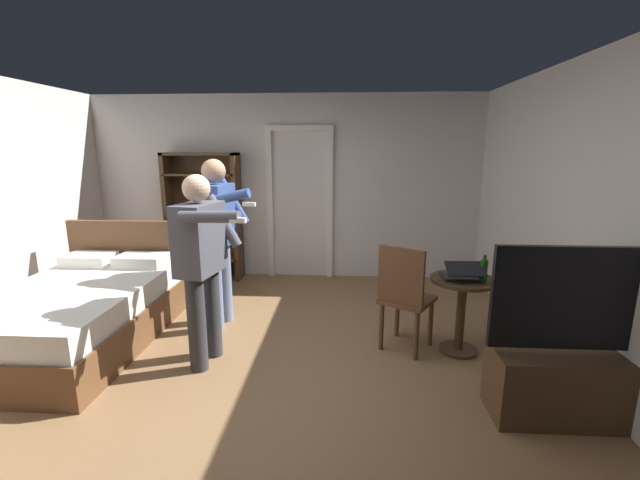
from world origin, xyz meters
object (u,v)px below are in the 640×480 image
Objects in this scene: bed at (82,311)px; side_table at (462,303)px; laptop at (462,274)px; wooden_chair at (404,294)px; person_blue_shirt at (202,257)px; bookshelf at (204,211)px; suitcase_small at (198,273)px; suitcase_dark at (173,279)px; bottle_on_table at (484,270)px; person_striped_shirt at (218,232)px; tv_flatscreen at (573,370)px.

bed is 2.95× the size of side_table.
wooden_chair is at bearing 176.53° from laptop.
person_blue_shirt is at bearing -171.53° from side_table.
bookshelf is 0.90m from suitcase_small.
bed is 1.43m from suitcase_dark.
bed is at bearing 179.69° from wooden_chair.
side_table is (3.56, -0.00, 0.16)m from bed.
side_table is 3.39m from suitcase_small.
person_blue_shirt is (1.33, -0.33, 0.64)m from bed.
bookshelf is at bearing 108.49° from person_blue_shirt.
bookshelf is at bearing 145.93° from bottle_on_table.
wooden_chair reaches higher than suitcase_small.
bottle_on_table is 3.59m from suitcase_small.
laptop reaches higher than suitcase_dark.
side_table is at bearing 55.93° from laptop.
person_striped_shirt is 3.36× the size of suitcase_small.
person_striped_shirt is at bearing -66.70° from bookshelf.
bottle_on_table is (0.17, -0.04, 0.05)m from laptop.
person_blue_shirt is (-2.37, -0.25, 0.14)m from bottle_on_table.
laptop is 3.58m from suitcase_dark.
person_striped_shirt is at bearing 169.21° from side_table.
person_blue_shirt is at bearing -173.93° from bottle_on_table.
side_table is at bearing -9.84° from suitcase_dark.
laptop is at bearing 167.72° from bottle_on_table.
bed is 3.56m from laptop.
tv_flatscreen is 3.22m from person_striped_shirt.
side_table is 1.36× the size of suitcase_small.
bottle_on_table is at bearing 113.41° from tv_flatscreen.
bed is 3.74m from bottle_on_table.
person_striped_shirt is (-0.10, 0.78, 0.05)m from person_blue_shirt.
laptop is 0.18m from bottle_on_table.
tv_flatscreen is at bearing -18.67° from suitcase_small.
bottle_on_table reaches higher than side_table.
laptop is at bearing 121.26° from tv_flatscreen.
suitcase_dark is at bearing 148.45° from tv_flatscreen.
person_blue_shirt is 3.01× the size of suitcase_dark.
bottle_on_table reaches higher than suitcase_small.
wooden_chair is 2.96m from suitcase_small.
laptop is at bearing 7.48° from person_blue_shirt.
laptop is 0.33× the size of wooden_chair.
bookshelf is 3.28× the size of suitcase_dark.
side_table is 1.30× the size of suitcase_dark.
person_blue_shirt reaches higher than bottle_on_table.
wooden_chair is 3.11m from suitcase_dark.
person_striped_shirt reaches higher than laptop.
tv_flatscreen is at bearing -66.59° from bottle_on_table.
bookshelf reaches higher than side_table.
bookshelf is at bearing 75.55° from bed.
person_blue_shirt is 2.15m from suitcase_dark.
person_blue_shirt is at bearing -82.40° from person_striped_shirt.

